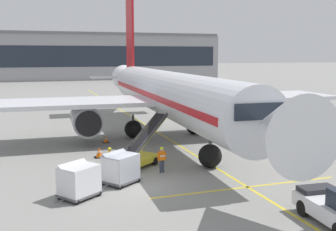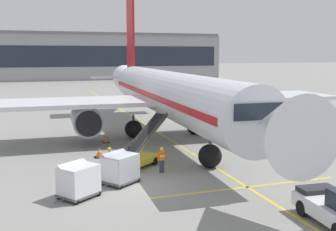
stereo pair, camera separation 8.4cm
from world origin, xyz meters
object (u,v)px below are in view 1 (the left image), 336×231
at_px(ground_crew_by_carts, 162,158).
at_px(safety_cone_wingtip, 106,139).
at_px(ground_crew_by_loader, 110,158).
at_px(baggage_cart_lead, 120,167).
at_px(baggage_cart_second, 78,180).
at_px(safety_cone_engine_keepout, 99,153).
at_px(parked_airplane, 167,95).
at_px(belt_loader, 138,154).
at_px(ground_crew_marshaller, 130,166).

bearing_deg(ground_crew_by_carts, safety_cone_wingtip, 100.24).
bearing_deg(ground_crew_by_loader, baggage_cart_lead, -85.02).
distance_m(ground_crew_by_carts, safety_cone_wingtip, 10.50).
distance_m(baggage_cart_second, safety_cone_engine_keepout, 8.67).
bearing_deg(parked_airplane, ground_crew_by_loader, -126.61).
bearing_deg(ground_crew_by_loader, safety_cone_wingtip, 81.54).
bearing_deg(ground_crew_by_loader, belt_loader, 24.60).
xyz_separation_m(baggage_cart_second, ground_crew_by_loader, (2.44, 3.93, -0.00)).
height_order(belt_loader, ground_crew_marshaller, belt_loader).
bearing_deg(ground_crew_by_loader, parked_airplane, 53.39).
relative_size(ground_crew_by_loader, ground_crew_marshaller, 1.00).
bearing_deg(ground_crew_by_loader, baggage_cart_second, -121.81).
bearing_deg(ground_crew_marshaller, safety_cone_engine_keepout, 97.42).
bearing_deg(safety_cone_engine_keepout, belt_loader, -57.64).
xyz_separation_m(parked_airplane, safety_cone_wingtip, (-5.78, -0.30, -3.75)).
bearing_deg(safety_cone_wingtip, baggage_cart_lead, -95.87).
bearing_deg(baggage_cart_second, ground_crew_by_carts, 27.64).
bearing_deg(ground_crew_by_loader, ground_crew_marshaller, -68.39).
distance_m(safety_cone_engine_keepout, safety_cone_wingtip, 5.19).
bearing_deg(ground_crew_by_carts, baggage_cart_second, -152.36).
bearing_deg(ground_crew_marshaller, safety_cone_wingtip, 87.34).
distance_m(baggage_cart_lead, ground_crew_marshaller, 0.67).
distance_m(parked_airplane, safety_cone_engine_keepout, 9.64).
xyz_separation_m(ground_crew_marshaller, safety_cone_wingtip, (0.54, 11.53, -0.70)).
xyz_separation_m(ground_crew_by_loader, ground_crew_by_carts, (3.26, -0.95, 0.00)).
relative_size(belt_loader, baggage_cart_second, 1.78).
xyz_separation_m(baggage_cart_second, ground_crew_by_carts, (5.70, 2.98, -0.00)).
height_order(parked_airplane, safety_cone_wingtip, parked_airplane).
xyz_separation_m(parked_airplane, ground_crew_by_carts, (-3.92, -10.61, -3.05)).
distance_m(ground_crew_by_loader, safety_cone_wingtip, 9.49).
relative_size(ground_crew_by_carts, safety_cone_wingtip, 2.84).
distance_m(parked_airplane, ground_crew_marshaller, 13.75).
bearing_deg(baggage_cart_second, safety_cone_engine_keepout, 73.55).
bearing_deg(baggage_cart_lead, safety_cone_engine_keepout, 91.63).
relative_size(baggage_cart_lead, safety_cone_engine_keepout, 3.47).
height_order(baggage_cart_lead, ground_crew_marshaller, baggage_cart_lead).
bearing_deg(baggage_cart_second, ground_crew_marshaller, 28.21).
bearing_deg(belt_loader, baggage_cart_lead, -121.00).
relative_size(belt_loader, safety_cone_wingtip, 7.70).
distance_m(baggage_cart_second, ground_crew_by_carts, 6.43).
bearing_deg(safety_cone_wingtip, ground_crew_marshaller, -92.66).
relative_size(ground_crew_by_loader, safety_cone_wingtip, 2.84).
distance_m(belt_loader, ground_crew_marshaller, 3.40).
bearing_deg(safety_cone_engine_keepout, ground_crew_marshaller, -82.58).
relative_size(ground_crew_by_carts, safety_cone_engine_keepout, 2.27).
xyz_separation_m(belt_loader, ground_crew_marshaller, (-1.29, -3.15, 0.07)).
distance_m(parked_airplane, ground_crew_by_carts, 11.72).
xyz_separation_m(parked_airplane, baggage_cart_lead, (-6.98, -11.92, -3.04)).
xyz_separation_m(safety_cone_engine_keepout, safety_cone_wingtip, (1.38, 5.00, -0.08)).
bearing_deg(safety_cone_engine_keepout, ground_crew_by_carts, -58.54).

